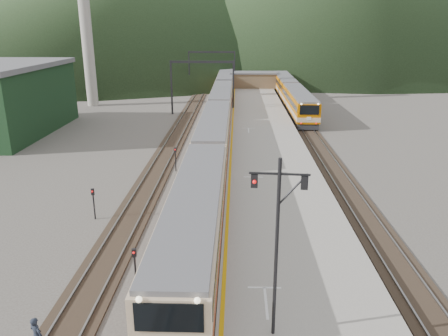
{
  "coord_description": "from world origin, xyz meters",
  "views": [
    {
      "loc": [
        2.41,
        -10.87,
        12.93
      ],
      "look_at": [
        1.4,
        22.48,
        2.0
      ],
      "focal_mm": 35.0,
      "sensor_mm": 36.0,
      "label": 1
    }
  ],
  "objects_px": {
    "main_train": "(219,112)",
    "signal_mast": "(277,233)",
    "worker": "(37,336)",
    "second_train": "(291,93)"
  },
  "relations": [
    {
      "from": "worker",
      "to": "main_train",
      "type": "bearing_deg",
      "value": -70.2
    },
    {
      "from": "second_train",
      "to": "worker",
      "type": "distance_m",
      "value": 62.62
    },
    {
      "from": "main_train",
      "to": "signal_mast",
      "type": "bearing_deg",
      "value": -84.52
    },
    {
      "from": "signal_mast",
      "to": "second_train",
      "type": "bearing_deg",
      "value": 82.83
    },
    {
      "from": "second_train",
      "to": "worker",
      "type": "height_order",
      "value": "second_train"
    },
    {
      "from": "main_train",
      "to": "worker",
      "type": "relative_size",
      "value": 50.36
    },
    {
      "from": "second_train",
      "to": "signal_mast",
      "type": "distance_m",
      "value": 60.49
    },
    {
      "from": "main_train",
      "to": "signal_mast",
      "type": "xyz_separation_m",
      "value": [
        3.96,
        -41.31,
        3.38
      ]
    },
    {
      "from": "worker",
      "to": "signal_mast",
      "type": "bearing_deg",
      "value": -150.73
    },
    {
      "from": "main_train",
      "to": "second_train",
      "type": "bearing_deg",
      "value": 58.29
    }
  ]
}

